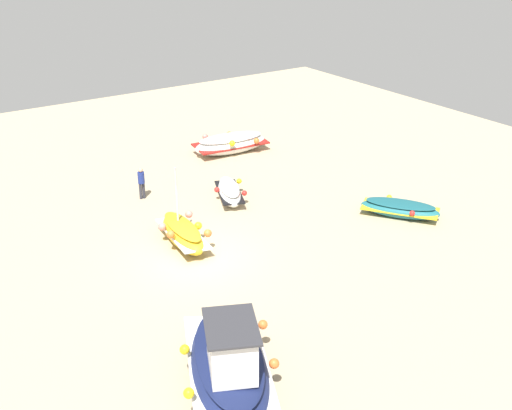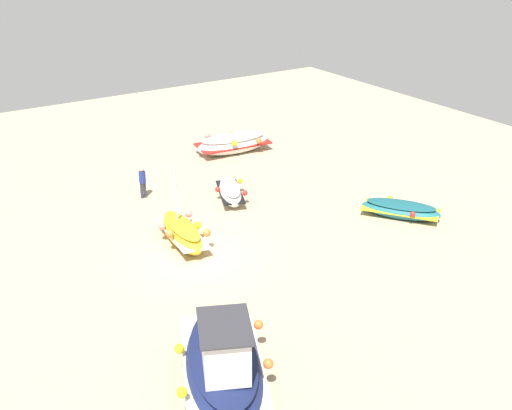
% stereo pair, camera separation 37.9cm
% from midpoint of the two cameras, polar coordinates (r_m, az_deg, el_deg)
% --- Properties ---
extents(ground_plane, '(50.61, 50.61, 0.00)m').
position_cam_midpoint_polar(ground_plane, '(25.77, -5.00, -4.52)').
color(ground_plane, tan).
extents(fishing_boat_0, '(3.21, 2.10, 0.76)m').
position_cam_midpoint_polar(fishing_boat_0, '(30.50, -1.96, 1.19)').
color(fishing_boat_0, white).
rests_on(fishing_boat_0, ground_plane).
extents(fishing_boat_1, '(3.65, 1.88, 3.31)m').
position_cam_midpoint_polar(fishing_boat_1, '(26.45, -6.21, -2.49)').
color(fishing_boat_1, gold).
rests_on(fishing_boat_1, ground_plane).
extents(fishing_boat_2, '(2.46, 4.54, 1.13)m').
position_cam_midpoint_polar(fishing_boat_2, '(36.71, -1.76, 5.52)').
color(fishing_boat_2, white).
rests_on(fishing_boat_2, ground_plane).
extents(fishing_boat_3, '(3.60, 3.07, 0.69)m').
position_cam_midpoint_polar(fishing_boat_3, '(29.50, 13.17, -0.40)').
color(fishing_boat_3, '#1E6670').
rests_on(fishing_boat_3, ground_plane).
extents(fishing_boat_4, '(5.82, 4.32, 2.68)m').
position_cam_midpoint_polar(fishing_boat_4, '(18.67, -2.30, -14.06)').
color(fishing_boat_4, navy).
rests_on(fishing_boat_4, ground_plane).
extents(person_walking, '(0.32, 0.32, 1.58)m').
position_cam_midpoint_polar(person_walking, '(30.93, -9.76, 2.19)').
color(person_walking, '#2D2D38').
rests_on(person_walking, ground_plane).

